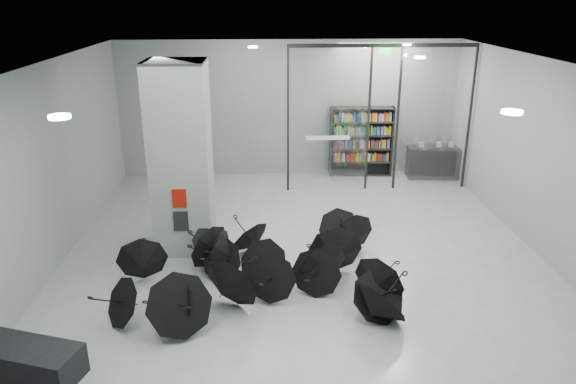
{
  "coord_description": "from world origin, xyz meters",
  "views": [
    {
      "loc": [
        -0.82,
        -8.88,
        5.22
      ],
      "look_at": [
        -0.3,
        1.5,
        1.4
      ],
      "focal_mm": 33.77,
      "sensor_mm": 36.0,
      "label": 1
    }
  ],
  "objects_px": {
    "bench": "(30,361)",
    "umbrella_cluster": "(267,276)",
    "bookshelf": "(361,142)",
    "shop_counter": "(434,162)",
    "column": "(181,158)"
  },
  "relations": [
    {
      "from": "bench",
      "to": "umbrella_cluster",
      "type": "height_order",
      "value": "umbrella_cluster"
    },
    {
      "from": "bookshelf",
      "to": "umbrella_cluster",
      "type": "xyz_separation_m",
      "value": [
        -2.93,
        -6.75,
        -0.75
      ]
    },
    {
      "from": "bench",
      "to": "shop_counter",
      "type": "height_order",
      "value": "shop_counter"
    },
    {
      "from": "column",
      "to": "umbrella_cluster",
      "type": "bearing_deg",
      "value": -48.96
    },
    {
      "from": "bookshelf",
      "to": "umbrella_cluster",
      "type": "relative_size",
      "value": 0.38
    },
    {
      "from": "column",
      "to": "umbrella_cluster",
      "type": "distance_m",
      "value": 3.15
    },
    {
      "from": "umbrella_cluster",
      "to": "bookshelf",
      "type": "bearing_deg",
      "value": 66.55
    },
    {
      "from": "bench",
      "to": "umbrella_cluster",
      "type": "xyz_separation_m",
      "value": [
        3.46,
        2.24,
        0.05
      ]
    },
    {
      "from": "shop_counter",
      "to": "umbrella_cluster",
      "type": "xyz_separation_m",
      "value": [
        -5.07,
        -6.37,
        -0.18
      ]
    },
    {
      "from": "column",
      "to": "shop_counter",
      "type": "xyz_separation_m",
      "value": [
        6.81,
        4.37,
        -1.53
      ]
    },
    {
      "from": "column",
      "to": "shop_counter",
      "type": "relative_size",
      "value": 2.55
    },
    {
      "from": "bookshelf",
      "to": "umbrella_cluster",
      "type": "bearing_deg",
      "value": -109.6
    },
    {
      "from": "bench",
      "to": "shop_counter",
      "type": "relative_size",
      "value": 0.96
    },
    {
      "from": "shop_counter",
      "to": "bookshelf",
      "type": "bearing_deg",
      "value": 174.61
    },
    {
      "from": "shop_counter",
      "to": "column",
      "type": "bearing_deg",
      "value": -142.74
    }
  ]
}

